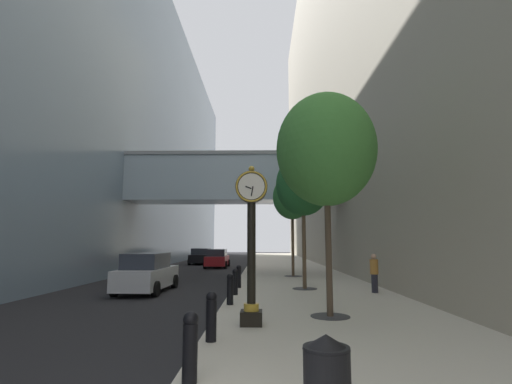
# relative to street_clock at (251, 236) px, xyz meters

# --- Properties ---
(ground_plane) EXTENTS (110.00, 110.00, 0.00)m
(ground_plane) POSITION_rel_street_clock_xyz_m (-1.07, 20.33, -2.37)
(ground_plane) COLOR black
(ground_plane) RESTS_ON ground
(sidewalk_right) EXTENTS (6.84, 80.00, 0.14)m
(sidewalk_right) POSITION_rel_street_clock_xyz_m (2.35, 23.33, -2.30)
(sidewalk_right) COLOR beige
(sidewalk_right) RESTS_ON ground
(building_block_left) EXTENTS (24.16, 80.00, 27.40)m
(building_block_left) POSITION_rel_street_clock_xyz_m (-13.49, 23.28, 11.27)
(building_block_left) COLOR slate
(building_block_left) RESTS_ON ground
(building_block_right) EXTENTS (9.00, 80.00, 39.66)m
(building_block_right) POSITION_rel_street_clock_xyz_m (10.27, 23.33, 17.46)
(building_block_right) COLOR #A89E89
(building_block_right) RESTS_ON ground
(street_clock) EXTENTS (0.84, 0.55, 4.08)m
(street_clock) POSITION_rel_street_clock_xyz_m (0.00, 0.00, 0.00)
(street_clock) COLOR black
(street_clock) RESTS_ON sidewalk_right
(bollard_nearest) EXTENTS (0.24, 0.24, 1.03)m
(bollard_nearest) POSITION_rel_street_clock_xyz_m (-0.80, -3.90, -1.69)
(bollard_nearest) COLOR black
(bollard_nearest) RESTS_ON sidewalk_right
(bollard_second) EXTENTS (0.24, 0.24, 1.03)m
(bollard_second) POSITION_rel_street_clock_xyz_m (-0.80, -1.56, -1.69)
(bollard_second) COLOR black
(bollard_second) RESTS_ON sidewalk_right
(bollard_fourth) EXTENTS (0.24, 0.24, 1.03)m
(bollard_fourth) POSITION_rel_street_clock_xyz_m (-0.80, 3.11, -1.69)
(bollard_fourth) COLOR black
(bollard_fourth) RESTS_ON sidewalk_right
(bollard_fifth) EXTENTS (0.24, 0.24, 1.03)m
(bollard_fifth) POSITION_rel_street_clock_xyz_m (-0.80, 5.44, -1.69)
(bollard_fifth) COLOR black
(bollard_fifth) RESTS_ON sidewalk_right
(bollard_sixth) EXTENTS (0.24, 0.24, 1.03)m
(bollard_sixth) POSITION_rel_street_clock_xyz_m (-0.80, 7.78, -1.69)
(bollard_sixth) COLOR black
(bollard_sixth) RESTS_ON sidewalk_right
(street_tree_near) EXTENTS (2.94, 2.94, 6.49)m
(street_tree_near) POSITION_rel_street_clock_xyz_m (2.18, 1.11, 2.55)
(street_tree_near) COLOR #333335
(street_tree_near) RESTS_ON sidewalk_right
(street_tree_mid_near) EXTENTS (2.51, 2.51, 6.16)m
(street_tree_mid_near) POSITION_rel_street_clock_xyz_m (2.18, 7.39, 2.46)
(street_tree_mid_near) COLOR #333335
(street_tree_mid_near) RESTS_ON sidewalk_right
(street_tree_mid_far) EXTENTS (2.44, 2.44, 6.29)m
(street_tree_mid_far) POSITION_rel_street_clock_xyz_m (2.18, 13.67, 2.63)
(street_tree_mid_far) COLOR #333335
(street_tree_mid_far) RESTS_ON sidewalk_right
(trash_bin) EXTENTS (0.53, 0.53, 1.05)m
(trash_bin) POSITION_rel_street_clock_xyz_m (0.99, -5.38, -1.69)
(trash_bin) COLOR black
(trash_bin) RESTS_ON sidewalk_right
(pedestrian_walking) EXTENTS (0.45, 0.52, 1.59)m
(pedestrian_walking) POSITION_rel_street_clock_xyz_m (4.94, 6.17, -1.40)
(pedestrian_walking) COLOR #23232D
(pedestrian_walking) RESTS_ON sidewalk_right
(car_black_near) EXTENTS (2.14, 4.35, 1.61)m
(car_black_near) POSITION_rel_street_clock_xyz_m (-5.90, 28.62, -1.58)
(car_black_near) COLOR black
(car_black_near) RESTS_ON ground
(car_red_mid) EXTENTS (1.97, 4.24, 1.62)m
(car_red_mid) POSITION_rel_street_clock_xyz_m (-3.68, 23.58, -1.58)
(car_red_mid) COLOR #AD191E
(car_red_mid) RESTS_ON ground
(car_silver_far) EXTENTS (2.00, 4.49, 1.72)m
(car_silver_far) POSITION_rel_street_clock_xyz_m (-4.88, 7.24, -1.54)
(car_silver_far) COLOR #B7BABF
(car_silver_far) RESTS_ON ground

